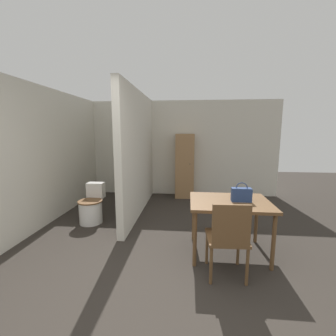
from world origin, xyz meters
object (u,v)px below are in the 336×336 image
at_px(wooden_chair, 228,236).
at_px(toilet, 92,207).
at_px(handbag, 241,194).
at_px(dining_table, 230,207).
at_px(wooden_cabinet, 185,166).

relative_size(wooden_chair, toilet, 1.32).
xyz_separation_m(toilet, handbag, (2.53, -0.91, 0.58)).
height_order(dining_table, toilet, dining_table).
bearing_deg(handbag, dining_table, 174.31).
bearing_deg(wooden_cabinet, toilet, -132.90).
distance_m(wooden_chair, handbag, 0.70).
distance_m(dining_table, wooden_cabinet, 2.83).
bearing_deg(dining_table, wooden_chair, -100.97).
distance_m(dining_table, handbag, 0.23).
relative_size(dining_table, wooden_cabinet, 0.65).
relative_size(toilet, handbag, 2.68).
relative_size(dining_table, wooden_chair, 1.15).
xyz_separation_m(dining_table, toilet, (-2.38, 0.90, -0.40)).
height_order(wooden_chair, wooden_cabinet, wooden_cabinet).
distance_m(wooden_chair, wooden_cabinet, 3.37).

